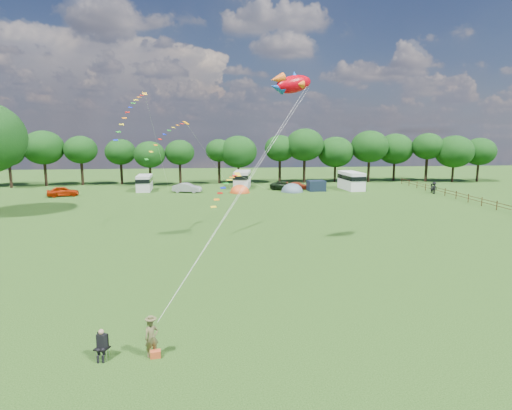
{
  "coord_description": "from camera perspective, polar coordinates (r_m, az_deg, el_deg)",
  "views": [
    {
      "loc": [
        -3.52,
        -25.12,
        9.76
      ],
      "look_at": [
        0.0,
        8.0,
        4.0
      ],
      "focal_mm": 30.0,
      "sensor_mm": 36.0,
      "label": 1
    }
  ],
  "objects": [
    {
      "name": "tent_greyblue",
      "position": [
        70.05,
        4.84,
        1.79
      ],
      "size": [
        3.66,
        4.0,
        2.72
      ],
      "color": "#4B616E",
      "rests_on": "ground"
    },
    {
      "name": "walker_b",
      "position": [
        73.05,
        22.63,
        2.13
      ],
      "size": [
        1.34,
        0.94,
        1.9
      ],
      "primitive_type": "imported",
      "rotation": [
        0.0,
        0.0,
        3.48
      ],
      "color": "black",
      "rests_on": "ground"
    },
    {
      "name": "kite_bag",
      "position": [
        20.25,
        -13.26,
        -18.78
      ],
      "size": [
        0.48,
        0.35,
        0.32
      ],
      "primitive_type": "cube",
      "rotation": [
        0.0,
        0.0,
        0.12
      ],
      "color": "#C04823",
      "rests_on": "ground"
    },
    {
      "name": "streamer_kite_c",
      "position": [
        41.65,
        -3.71,
        2.83
      ],
      "size": [
        3.18,
        4.87,
        2.8
      ],
      "rotation": [
        0.0,
        0.0,
        0.43
      ],
      "color": "yellow",
      "rests_on": "ground"
    },
    {
      "name": "car_b",
      "position": [
        69.76,
        -9.17,
        2.28
      ],
      "size": [
        4.57,
        2.59,
        1.52
      ],
      "primitive_type": "imported",
      "rotation": [
        0.0,
        0.0,
        1.33
      ],
      "color": "#9D9EA6",
      "rests_on": "ground"
    },
    {
      "name": "streamer_kite_b",
      "position": [
        44.57,
        -11.37,
        9.34
      ],
      "size": [
        4.19,
        4.7,
        3.8
      ],
      "rotation": [
        0.0,
        0.0,
        1.11
      ],
      "color": "#FA9500",
      "rests_on": "ground"
    },
    {
      "name": "awning_navy",
      "position": [
        71.38,
        8.04,
        2.56
      ],
      "size": [
        2.88,
        2.39,
        1.73
      ],
      "primitive_type": "cube",
      "rotation": [
        0.0,
        0.0,
        0.05
      ],
      "color": "#141F2F",
      "rests_on": "ground"
    },
    {
      "name": "campervan_d",
      "position": [
        74.16,
        12.59,
        3.27
      ],
      "size": [
        3.11,
        6.3,
        2.99
      ],
      "rotation": [
        0.0,
        0.0,
        1.66
      ],
      "color": "white",
      "rests_on": "ground"
    },
    {
      "name": "tree_line",
      "position": [
        80.67,
        0.22,
        7.39
      ],
      "size": [
        102.98,
        10.98,
        10.27
      ],
      "color": "black",
      "rests_on": "ground"
    },
    {
      "name": "fish_kite",
      "position": [
        35.29,
        4.61,
        15.8
      ],
      "size": [
        3.98,
        2.48,
        2.09
      ],
      "rotation": [
        0.0,
        -0.21,
        0.38
      ],
      "color": "#C9000D",
      "rests_on": "ground"
    },
    {
      "name": "tent_orange",
      "position": [
        68.78,
        -2.17,
        1.67
      ],
      "size": [
        3.25,
        3.56,
        2.54
      ],
      "color": "#E24F1B",
      "rests_on": "ground"
    },
    {
      "name": "fence",
      "position": [
        69.99,
        24.51,
        1.49
      ],
      "size": [
        0.12,
        33.12,
        1.2
      ],
      "color": "#472D19",
      "rests_on": "ground"
    },
    {
      "name": "car_a",
      "position": [
        70.95,
        -24.35,
        1.66
      ],
      "size": [
        4.96,
        3.19,
        1.54
      ],
      "primitive_type": "imported",
      "rotation": [
        0.0,
        0.0,
        1.89
      ],
      "color": "#AF2505",
      "rests_on": "ground"
    },
    {
      "name": "ground_plane",
      "position": [
        27.18,
        1.82,
        -11.24
      ],
      "size": [
        180.0,
        180.0,
        0.0
      ],
      "primitive_type": "plane",
      "color": "black",
      "rests_on": "ground"
    },
    {
      "name": "car_d",
      "position": [
        72.11,
        3.99,
        2.6
      ],
      "size": [
        5.88,
        4.2,
        1.46
      ],
      "primitive_type": "imported",
      "rotation": [
        0.0,
        0.0,
        1.2
      ],
      "color": "black",
      "rests_on": "ground"
    },
    {
      "name": "car_c",
      "position": [
        73.36,
        5.65,
        2.59
      ],
      "size": [
        4.24,
        2.54,
        1.19
      ],
      "primitive_type": "imported",
      "rotation": [
        0.0,
        0.0,
        1.34
      ],
      "color": "#9D3117",
      "rests_on": "ground"
    },
    {
      "name": "campervan_c",
      "position": [
        74.72,
        -1.84,
        3.52
      ],
      "size": [
        3.59,
        6.36,
        2.94
      ],
      "rotation": [
        0.0,
        0.0,
        1.39
      ],
      "color": "silver",
      "rests_on": "ground"
    },
    {
      "name": "streamer_kite_a",
      "position": [
        53.62,
        -16.12,
        12.31
      ],
      "size": [
        3.32,
        5.44,
        5.75
      ],
      "rotation": [
        0.0,
        0.0,
        0.38
      ],
      "color": "gold",
      "rests_on": "ground"
    },
    {
      "name": "walker_a",
      "position": [
        74.0,
        22.32,
        2.08
      ],
      "size": [
        0.84,
        0.69,
        1.49
      ],
      "primitive_type": "imported",
      "rotation": [
        0.0,
        0.0,
        3.53
      ],
      "color": "black",
      "rests_on": "ground"
    },
    {
      "name": "camp_chair",
      "position": [
        20.54,
        -19.85,
        -16.65
      ],
      "size": [
        0.71,
        0.73,
        1.35
      ],
      "rotation": [
        0.0,
        0.0,
        -0.41
      ],
      "color": "#99999E",
      "rests_on": "ground"
    },
    {
      "name": "campervan_b",
      "position": [
        73.3,
        -14.66,
        2.94
      ],
      "size": [
        2.44,
        5.36,
        2.59
      ],
      "rotation": [
        0.0,
        0.0,
        1.61
      ],
      "color": "silver",
      "rests_on": "ground"
    },
    {
      "name": "kite_flyer",
      "position": [
        20.09,
        -13.75,
        -16.81
      ],
      "size": [
        0.74,
        0.64,
        1.71
      ],
      "primitive_type": "imported",
      "rotation": [
        0.0,
        0.0,
        0.45
      ],
      "color": "brown",
      "rests_on": "ground"
    }
  ]
}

